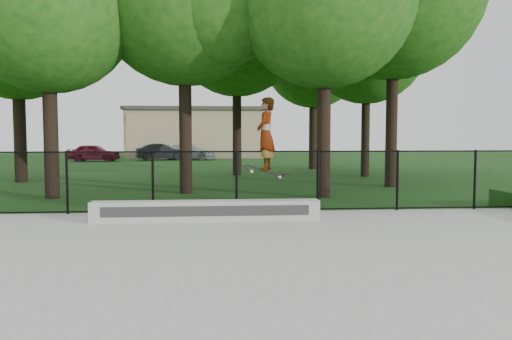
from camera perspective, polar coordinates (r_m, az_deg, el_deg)
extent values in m
plane|color=#1C4C15|center=(6.43, -0.12, -13.42)|extent=(100.00, 100.00, 0.00)
cube|color=#9B9B96|center=(6.42, -0.12, -13.16)|extent=(14.00, 12.00, 0.06)
cube|color=#B2B1AC|center=(10.94, -5.70, -4.66)|extent=(4.94, 0.40, 0.44)
imported|color=maroon|center=(38.73, -18.03, 1.90)|extent=(3.81, 1.76, 1.27)
imported|color=black|center=(39.00, -10.72, 2.04)|extent=(3.75, 2.22, 1.28)
imported|color=#9AA6AF|center=(39.23, -7.67, 2.04)|extent=(4.16, 2.67, 1.22)
cube|color=black|center=(10.68, 1.10, -0.15)|extent=(0.81, 0.23, 0.29)
imported|color=#BDD2F8|center=(10.65, 1.10, 4.14)|extent=(0.53, 0.65, 1.56)
cylinder|color=black|center=(12.57, -20.79, -1.34)|extent=(0.06, 0.06, 1.50)
cylinder|color=black|center=(12.16, -11.71, -1.34)|extent=(0.06, 0.06, 1.50)
cylinder|color=black|center=(12.07, -2.25, -1.29)|extent=(0.06, 0.06, 1.50)
cylinder|color=black|center=(12.31, 7.10, -1.22)|extent=(0.06, 0.06, 1.50)
cylinder|color=black|center=(12.86, 15.86, -1.12)|extent=(0.06, 0.06, 1.50)
cylinder|color=black|center=(13.69, 23.74, -1.00)|extent=(0.06, 0.06, 1.50)
cylinder|color=black|center=(12.03, -2.26, 2.12)|extent=(16.00, 0.04, 0.04)
cylinder|color=black|center=(12.16, -2.24, -4.58)|extent=(16.00, 0.04, 0.04)
cube|color=black|center=(12.07, -2.25, -1.29)|extent=(16.00, 0.01, 1.50)
cylinder|color=black|center=(16.41, -22.42, 4.58)|extent=(0.44, 0.44, 4.35)
sphere|color=#164813|center=(16.85, -22.76, 16.96)|extent=(5.22, 5.22, 5.22)
cylinder|color=black|center=(16.65, -8.07, 5.66)|extent=(0.44, 0.44, 4.84)
cylinder|color=black|center=(15.47, 7.75, 5.30)|extent=(0.44, 0.44, 4.57)
cylinder|color=black|center=(19.25, 15.25, 6.22)|extent=(0.44, 0.44, 5.43)
cylinder|color=black|center=(22.59, -25.39, 4.56)|extent=(0.44, 0.44, 4.59)
sphere|color=#164813|center=(22.97, -25.68, 14.10)|extent=(5.51, 5.51, 5.51)
cylinder|color=black|center=(24.14, -2.19, 5.56)|extent=(0.44, 0.44, 5.16)
sphere|color=#164813|center=(24.63, -2.22, 15.57)|extent=(6.20, 6.20, 6.20)
cylinder|color=black|center=(28.64, 6.55, 4.87)|extent=(0.44, 0.44, 4.75)
sphere|color=#164813|center=(28.97, 6.61, 12.69)|extent=(5.69, 5.69, 5.69)
cylinder|color=black|center=(23.68, 12.41, 4.82)|extent=(0.44, 0.44, 4.60)
sphere|color=#164813|center=(24.05, 12.55, 13.96)|extent=(5.52, 5.52, 5.52)
cube|color=tan|center=(44.14, -6.48, 4.07)|extent=(12.00, 6.00, 4.00)
cube|color=#3F3833|center=(44.20, -6.50, 6.86)|extent=(12.40, 6.40, 0.30)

